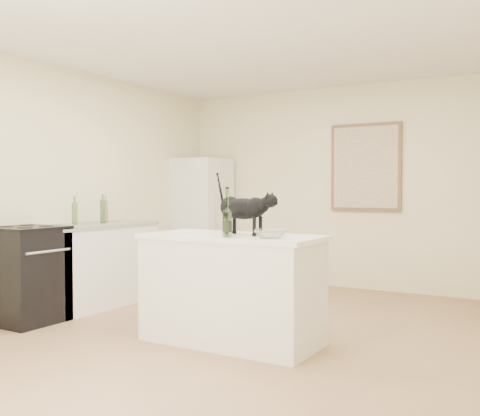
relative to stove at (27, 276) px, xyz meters
name	(u,v)px	position (x,y,z in m)	size (l,w,h in m)	color
floor	(234,335)	(1.95, 0.60, -0.45)	(5.50, 5.50, 0.00)	#A78058
ceiling	(234,35)	(1.95, 0.60, 2.15)	(5.50, 5.50, 0.00)	white
wall_back	(343,187)	(1.95, 3.35, 0.85)	(4.50, 4.50, 0.00)	#FAECC1
wall_left	(54,187)	(-0.30, 0.60, 0.85)	(5.50, 5.50, 0.00)	#FAECC1
island_base	(232,291)	(2.05, 0.40, -0.02)	(1.44, 0.67, 0.86)	white
island_top	(232,237)	(2.05, 0.40, 0.43)	(1.50, 0.70, 0.04)	white
left_cabinets	(95,266)	(0.00, 0.90, -0.02)	(0.60, 1.40, 0.86)	white
left_countertop	(95,225)	(0.00, 0.90, 0.43)	(0.62, 1.44, 0.04)	gray
stove	(27,276)	(0.00, 0.00, 0.00)	(0.60, 0.60, 0.90)	black
fridge	(201,219)	(0.00, 2.95, 0.40)	(0.68, 0.68, 1.70)	white
artwork_frame	(365,167)	(2.25, 3.32, 1.10)	(0.90, 0.03, 1.10)	brown
artwork_canvas	(365,167)	(2.25, 3.30, 1.10)	(0.82, 0.00, 1.02)	beige
black_cat	(243,211)	(2.14, 0.44, 0.64)	(0.55, 0.16, 0.38)	black
wine_bottle	(227,215)	(2.13, 0.20, 0.62)	(0.07, 0.07, 0.35)	#335B24
glass_bowl	(271,234)	(2.48, 0.27, 0.48)	(0.27, 0.27, 0.07)	white
fridge_paper	(224,187)	(0.34, 3.01, 0.85)	(0.00, 0.14, 0.18)	beige
counter_bottle_cluster	(94,212)	(-0.02, 0.91, 0.57)	(0.12, 0.49, 0.26)	#216127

